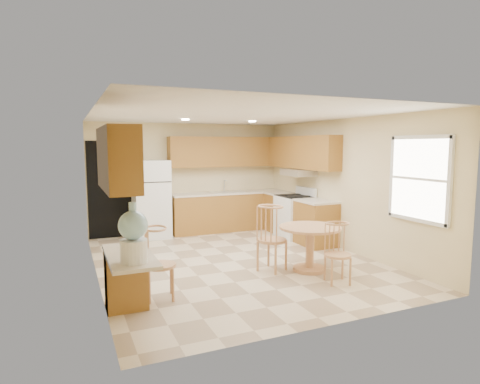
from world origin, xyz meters
name	(u,v)px	position (x,y,z in m)	size (l,w,h in m)	color
floor	(234,261)	(0.00, 0.00, 0.00)	(5.50, 5.50, 0.00)	beige
ceiling	(234,115)	(0.00, 0.00, 2.50)	(4.50, 5.50, 0.02)	white
wall_back	(189,178)	(0.00, 2.75, 1.25)	(4.50, 0.02, 2.50)	beige
wall_front	(333,215)	(0.00, -2.75, 1.25)	(4.50, 0.02, 2.50)	beige
wall_left	(94,196)	(-2.25, 0.00, 1.25)	(0.02, 5.50, 2.50)	beige
wall_right	(342,185)	(2.25, 0.00, 1.25)	(0.02, 5.50, 2.50)	beige
doorway	(111,190)	(-1.75, 2.73, 1.05)	(0.90, 0.02, 2.10)	black
base_cab_back	(229,212)	(0.88, 2.45, 0.43)	(2.75, 0.60, 0.87)	#9A6727
counter_back	(228,193)	(0.88, 2.45, 0.89)	(2.75, 0.63, 0.04)	beige
base_cab_right_a	(281,213)	(1.95, 1.85, 0.43)	(0.60, 0.59, 0.87)	#9A6727
counter_right_a	(281,193)	(1.95, 1.85, 0.89)	(0.63, 0.59, 0.04)	beige
base_cab_right_b	(316,224)	(1.95, 0.40, 0.43)	(0.60, 0.80, 0.87)	#9A6727
counter_right_b	(317,201)	(1.95, 0.40, 0.89)	(0.63, 0.80, 0.04)	beige
upper_cab_back	(226,152)	(0.88, 2.58, 1.85)	(2.75, 0.33, 0.70)	#9A6727
upper_cab_right	(301,152)	(2.08, 1.21, 1.85)	(0.33, 2.42, 0.70)	#9A6727
upper_cab_left	(117,159)	(-2.08, -1.60, 1.85)	(0.33, 1.40, 0.70)	#9A6727
sink	(227,192)	(0.85, 2.45, 0.91)	(0.78, 0.44, 0.01)	silver
range_hood	(298,172)	(2.00, 1.18, 1.42)	(0.50, 0.76, 0.14)	silver
desk_pedestal	(126,279)	(-2.00, -1.32, 0.36)	(0.48, 0.42, 0.72)	#9A6727
desk_top	(130,256)	(-2.00, -1.70, 0.75)	(0.50, 1.20, 0.04)	beige
window	(419,179)	(2.23, -1.85, 1.50)	(0.06, 1.12, 1.30)	white
can_light_a	(185,120)	(-0.50, 1.20, 2.48)	(0.14, 0.14, 0.02)	white
can_light_b	(252,121)	(0.90, 1.20, 2.48)	(0.14, 0.14, 0.02)	white
refrigerator	(151,199)	(-0.95, 2.40, 0.84)	(0.74, 0.72, 1.69)	white
stove	(295,216)	(1.92, 1.18, 0.47)	(0.65, 0.76, 1.09)	white
dining_table	(310,242)	(0.90, -0.98, 0.47)	(0.98, 0.98, 0.72)	tan
chair_table_a	(275,233)	(0.35, -0.83, 0.64)	(0.46, 0.59, 1.05)	tan
chair_table_b	(342,248)	(0.95, -1.71, 0.53)	(0.39, 0.41, 0.87)	tan
chair_desk	(161,258)	(-1.55, -1.29, 0.57)	(0.42, 0.54, 0.94)	tan
water_crock	(133,235)	(-2.00, -2.03, 1.06)	(0.31, 0.31, 0.64)	white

